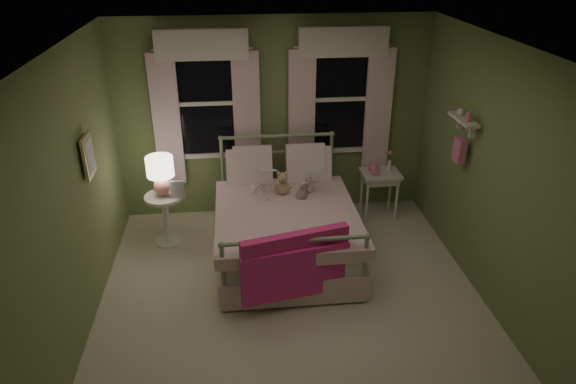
{
  "coord_description": "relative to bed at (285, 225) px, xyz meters",
  "views": [
    {
      "loc": [
        -0.51,
        -4.22,
        3.45
      ],
      "look_at": [
        0.02,
        0.6,
        1.0
      ],
      "focal_mm": 32.0,
      "sensor_mm": 36.0,
      "label": 1
    }
  ],
  "objects": [
    {
      "name": "wall_shelf",
      "position": [
        1.88,
        -0.24,
        1.14
      ],
      "size": [
        0.15,
        0.5,
        0.6
      ],
      "color": "white",
      "rests_on": "room_shell"
    },
    {
      "name": "table_lamp",
      "position": [
        -1.42,
        0.41,
        0.57
      ],
      "size": [
        0.32,
        0.32,
        0.48
      ],
      "color": "#DC8482",
      "rests_on": "nightstand_left"
    },
    {
      "name": "nightstand_left",
      "position": [
        -1.42,
        0.41,
        0.03
      ],
      "size": [
        0.46,
        0.46,
        0.65
      ],
      "color": "white",
      "rests_on": "ground"
    },
    {
      "name": "teddy_bear",
      "position": [
        0.0,
        0.26,
        0.41
      ],
      "size": [
        0.23,
        0.18,
        0.3
      ],
      "color": "tan",
      "rests_on": "bed"
    },
    {
      "name": "child_left",
      "position": [
        -0.28,
        0.42,
        0.52
      ],
      "size": [
        0.28,
        0.21,
        0.68
      ],
      "primitive_type": "imported",
      "rotation": [
        0.0,
        0.0,
        3.37
      ],
      "color": "#F7D1DD",
      "rests_on": "bed"
    },
    {
      "name": "book_left",
      "position": [
        -0.28,
        0.17,
        0.58
      ],
      "size": [
        0.22,
        0.15,
        0.26
      ],
      "primitive_type": "imported",
      "rotation": [
        1.22,
        0.0,
        0.18
      ],
      "color": "beige",
      "rests_on": "child_left"
    },
    {
      "name": "window_left",
      "position": [
        -0.87,
        1.09,
        1.24
      ],
      "size": [
        1.34,
        0.13,
        1.96
      ],
      "color": "black",
      "rests_on": "room_shell"
    },
    {
      "name": "window_right",
      "position": [
        0.83,
        1.09,
        1.24
      ],
      "size": [
        1.34,
        0.13,
        1.96
      ],
      "color": "black",
      "rests_on": "room_shell"
    },
    {
      "name": "bud_vase",
      "position": [
        1.47,
        0.83,
        0.41
      ],
      "size": [
        0.06,
        0.06,
        0.28
      ],
      "color": "white",
      "rests_on": "nightstand_right"
    },
    {
      "name": "room_shell",
      "position": [
        -0.02,
        -0.94,
        0.92
      ],
      "size": [
        4.2,
        4.2,
        4.2
      ],
      "color": "white",
      "rests_on": "ground"
    },
    {
      "name": "nightstand_right",
      "position": [
        1.35,
        0.78,
        0.17
      ],
      "size": [
        0.5,
        0.4,
        0.64
      ],
      "color": "white",
      "rests_on": "ground"
    },
    {
      "name": "book_right",
      "position": [
        0.28,
        0.17,
        0.54
      ],
      "size": [
        0.23,
        0.19,
        0.26
      ],
      "primitive_type": "imported",
      "rotation": [
        1.22,
        0.0,
        0.49
      ],
      "color": "beige",
      "rests_on": "child_right"
    },
    {
      "name": "bed",
      "position": [
        0.0,
        0.0,
        0.0
      ],
      "size": [
        1.58,
        2.04,
        1.18
      ],
      "color": "white",
      "rests_on": "ground"
    },
    {
      "name": "book_nightstand",
      "position": [
        -1.32,
        0.33,
        0.27
      ],
      "size": [
        0.18,
        0.24,
        0.02
      ],
      "primitive_type": "imported",
      "rotation": [
        0.0,
        0.0,
        -0.08
      ],
      "color": "beige",
      "rests_on": "nightstand_left"
    },
    {
      "name": "pink_toy",
      "position": [
        1.25,
        0.78,
        0.32
      ],
      "size": [
        0.14,
        0.19,
        0.14
      ],
      "color": "pink",
      "rests_on": "nightstand_right"
    },
    {
      "name": "child_right",
      "position": [
        0.28,
        0.42,
        0.53
      ],
      "size": [
        0.4,
        0.35,
        0.7
      ],
      "primitive_type": "imported",
      "rotation": [
        0.0,
        0.0,
        2.84
      ],
      "color": "#F7D1DD",
      "rests_on": "bed"
    },
    {
      "name": "framed_picture",
      "position": [
        -1.97,
        -0.34,
        1.12
      ],
      "size": [
        0.03,
        0.32,
        0.42
      ],
      "color": "beige",
      "rests_on": "room_shell"
    },
    {
      "name": "pink_throw",
      "position": [
        0.0,
        -1.03,
        0.23
      ],
      "size": [
        1.09,
        0.37,
        0.71
      ],
      "color": "#E92D82",
      "rests_on": "bed"
    }
  ]
}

